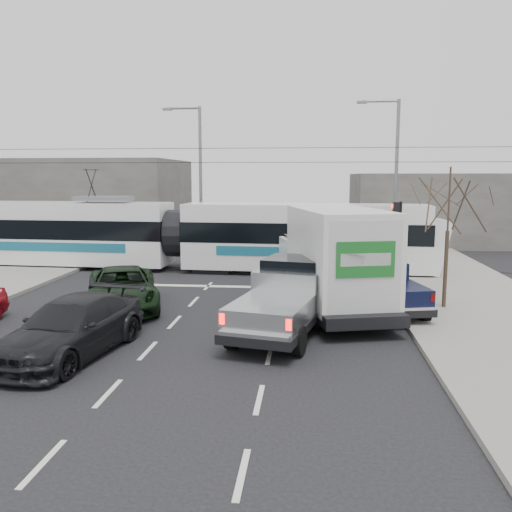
# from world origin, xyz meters

# --- Properties ---
(ground) EXTENTS (120.00, 120.00, 0.00)m
(ground) POSITION_xyz_m (0.00, 0.00, 0.00)
(ground) COLOR black
(ground) RESTS_ON ground
(sidewalk_right) EXTENTS (6.00, 60.00, 0.15)m
(sidewalk_right) POSITION_xyz_m (9.00, 0.00, 0.07)
(sidewalk_right) COLOR gray
(sidewalk_right) RESTS_ON ground
(rails) EXTENTS (60.00, 1.60, 0.03)m
(rails) POSITION_xyz_m (0.00, 10.00, 0.01)
(rails) COLOR #33302D
(rails) RESTS_ON ground
(building_left) EXTENTS (14.00, 10.00, 6.00)m
(building_left) POSITION_xyz_m (-14.00, 22.00, 3.00)
(building_left) COLOR slate
(building_left) RESTS_ON ground
(building_right) EXTENTS (12.00, 10.00, 5.00)m
(building_right) POSITION_xyz_m (12.00, 24.00, 2.50)
(building_right) COLOR slate
(building_right) RESTS_ON ground
(bare_tree) EXTENTS (2.40, 2.40, 5.00)m
(bare_tree) POSITION_xyz_m (7.60, 2.50, 3.79)
(bare_tree) COLOR #47382B
(bare_tree) RESTS_ON ground
(traffic_signal) EXTENTS (0.44, 0.44, 3.60)m
(traffic_signal) POSITION_xyz_m (6.47, 6.50, 2.74)
(traffic_signal) COLOR black
(traffic_signal) RESTS_ON ground
(street_lamp_near) EXTENTS (2.38, 0.25, 9.00)m
(street_lamp_near) POSITION_xyz_m (7.31, 14.00, 5.11)
(street_lamp_near) COLOR slate
(street_lamp_near) RESTS_ON ground
(street_lamp_far) EXTENTS (2.38, 0.25, 9.00)m
(street_lamp_far) POSITION_xyz_m (-4.19, 16.00, 5.11)
(street_lamp_far) COLOR slate
(street_lamp_far) RESTS_ON ground
(catenary) EXTENTS (60.00, 0.20, 7.00)m
(catenary) POSITION_xyz_m (0.00, 10.00, 3.88)
(catenary) COLOR black
(catenary) RESTS_ON ground
(tram) EXTENTS (25.30, 3.80, 5.14)m
(tram) POSITION_xyz_m (-4.11, 10.10, 1.83)
(tram) COLOR white
(tram) RESTS_ON ground
(silver_pickup) EXTENTS (3.38, 6.37, 2.20)m
(silver_pickup) POSITION_xyz_m (2.08, -0.54, 1.10)
(silver_pickup) COLOR black
(silver_pickup) RESTS_ON ground
(box_truck) EXTENTS (4.31, 7.85, 3.72)m
(box_truck) POSITION_xyz_m (3.60, 1.80, 1.84)
(box_truck) COLOR black
(box_truck) RESTS_ON ground
(navy_pickup) EXTENTS (2.82, 5.12, 2.04)m
(navy_pickup) POSITION_xyz_m (5.31, 2.35, 1.01)
(navy_pickup) COLOR black
(navy_pickup) RESTS_ON ground
(green_car) EXTENTS (4.16, 5.89, 1.49)m
(green_car) POSITION_xyz_m (-4.06, 1.66, 0.75)
(green_car) COLOR black
(green_car) RESTS_ON ground
(dark_car) EXTENTS (2.99, 5.58, 1.54)m
(dark_car) POSITION_xyz_m (-3.62, -3.55, 0.77)
(dark_car) COLOR black
(dark_car) RESTS_ON ground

